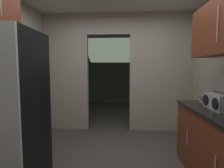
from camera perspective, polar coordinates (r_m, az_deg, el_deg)
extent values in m
cube|color=#ADA899|center=(4.20, -14.37, 3.60)|extent=(0.99, 0.12, 2.60)
cube|color=#ADA899|center=(4.08, 15.37, 3.54)|extent=(1.36, 0.12, 2.60)
cube|color=#ADA899|center=(4.13, -1.07, 18.67)|extent=(0.95, 0.12, 0.46)
cube|color=slate|center=(7.17, 2.52, 4.21)|extent=(3.30, 0.10, 2.60)
cube|color=slate|center=(5.85, -13.72, 3.93)|extent=(0.10, 3.18, 2.60)
cube|color=slate|center=(5.77, 18.33, 3.81)|extent=(0.10, 3.18, 2.60)
cube|color=black|center=(2.45, -30.80, -6.97)|extent=(0.78, 0.71, 1.82)
cylinder|color=#B7BABC|center=(2.07, 30.11, -22.03)|extent=(0.01, 0.01, 0.22)
cylinder|color=#B7BABC|center=(2.68, 22.92, -15.42)|extent=(0.01, 0.01, 0.22)
cylinder|color=#B7BABC|center=(2.29, 30.69, 16.34)|extent=(0.01, 0.01, 0.38)
cube|color=#B2B2B7|center=(2.50, 31.05, -4.93)|extent=(0.19, 0.38, 0.19)
cylinder|color=#262626|center=(2.49, 31.16, -2.31)|extent=(0.02, 0.27, 0.02)
cylinder|color=black|center=(2.36, 30.11, -5.46)|extent=(0.01, 0.13, 0.13)
cylinder|color=black|center=(2.56, 27.81, -4.58)|extent=(0.01, 0.13, 0.13)
cube|color=#8C3893|center=(2.81, 27.67, -5.52)|extent=(0.11, 0.13, 0.02)
cube|color=beige|center=(2.81, 27.70, -5.18)|extent=(0.13, 0.14, 0.01)
cube|color=#388C47|center=(2.82, 27.70, -4.73)|extent=(0.11, 0.13, 0.03)
cube|color=gold|center=(2.80, 27.64, -4.32)|extent=(0.10, 0.12, 0.02)
cube|color=#2D609E|center=(2.81, 27.51, -3.86)|extent=(0.10, 0.13, 0.02)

